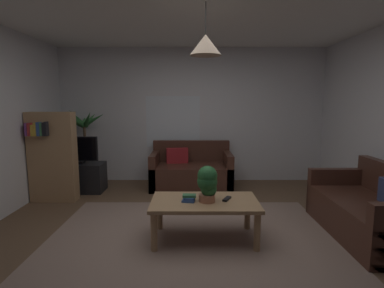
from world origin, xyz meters
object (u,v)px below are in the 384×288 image
(book_on_table_0, at_px, (188,201))
(book_on_table_1, at_px, (189,199))
(coffee_table, at_px, (205,206))
(bookshelf_corner, at_px, (52,156))
(tv_stand, at_px, (78,177))
(tv, at_px, (76,150))
(potted_plant_on_table, at_px, (208,182))
(couch_right_side, at_px, (370,213))
(couch_under_window, at_px, (191,172))
(remote_on_table_0, at_px, (227,199))
(potted_palm_corner, at_px, (84,148))
(pendant_lamp, at_px, (206,45))
(book_on_table_2, at_px, (189,196))

(book_on_table_0, relative_size, book_on_table_1, 1.24)
(coffee_table, distance_m, bookshelf_corner, 2.69)
(coffee_table, relative_size, book_on_table_0, 8.67)
(book_on_table_1, distance_m, bookshelf_corner, 2.55)
(tv_stand, distance_m, tv, 0.49)
(tv, bearing_deg, potted_plant_on_table, -40.22)
(book_on_table_1, relative_size, tv_stand, 0.12)
(book_on_table_0, distance_m, potted_plant_on_table, 0.30)
(couch_right_side, distance_m, tv, 4.43)
(couch_under_window, bearing_deg, book_on_table_0, -90.57)
(remote_on_table_0, bearing_deg, book_on_table_1, 33.71)
(couch_right_side, xyz_separation_m, tv_stand, (-4.05, 1.74, -0.03))
(tv_stand, xyz_separation_m, potted_palm_corner, (-0.04, 0.48, 0.45))
(coffee_table, xyz_separation_m, potted_plant_on_table, (0.03, -0.02, 0.28))
(potted_palm_corner, bearing_deg, tv_stand, -85.73)
(tv, bearing_deg, tv_stand, 90.00)
(couch_under_window, bearing_deg, coffee_table, -85.65)
(potted_palm_corner, xyz_separation_m, bookshelf_corner, (-0.15, -0.97, 0.02))
(couch_right_side, xyz_separation_m, bookshelf_corner, (-4.24, 1.25, 0.44))
(tv, relative_size, pendant_lamp, 1.39)
(coffee_table, relative_size, book_on_table_2, 8.07)
(remote_on_table_0, height_order, tv, tv)
(couch_under_window, distance_m, remote_on_table_0, 2.13)
(book_on_table_0, height_order, remote_on_table_0, same)
(couch_right_side, height_order, potted_plant_on_table, potted_plant_on_table)
(book_on_table_2, bearing_deg, potted_palm_corner, 130.69)
(tv, height_order, pendant_lamp, pendant_lamp)
(tv_stand, distance_m, potted_palm_corner, 0.65)
(potted_palm_corner, bearing_deg, couch_right_side, -28.49)
(remote_on_table_0, relative_size, pendant_lamp, 0.30)
(book_on_table_2, bearing_deg, potted_plant_on_table, -1.86)
(book_on_table_1, relative_size, bookshelf_corner, 0.08)
(pendant_lamp, bearing_deg, coffee_table, 0.00)
(potted_palm_corner, bearing_deg, book_on_table_2, -49.31)
(book_on_table_1, xyz_separation_m, tv, (-1.96, 1.83, 0.25))
(couch_under_window, relative_size, book_on_table_2, 9.77)
(book_on_table_0, bearing_deg, couch_under_window, 89.43)
(potted_plant_on_table, bearing_deg, pendant_lamp, 142.07)
(potted_palm_corner, bearing_deg, tv, -85.92)
(couch_under_window, bearing_deg, pendant_lamp, -85.65)
(pendant_lamp, bearing_deg, potted_palm_corner, 133.25)
(book_on_table_1, bearing_deg, couch_right_side, 3.12)
(bookshelf_corner, height_order, pendant_lamp, pendant_lamp)
(couch_under_window, relative_size, bookshelf_corner, 1.04)
(potted_plant_on_table, bearing_deg, couch_right_side, 3.16)
(couch_under_window, distance_m, book_on_table_2, 2.13)
(book_on_table_1, relative_size, potted_palm_corner, 0.08)
(couch_right_side, distance_m, book_on_table_0, 2.12)
(bookshelf_corner, bearing_deg, couch_under_window, 19.83)
(tv, xyz_separation_m, bookshelf_corner, (-0.19, -0.47, -0.02))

